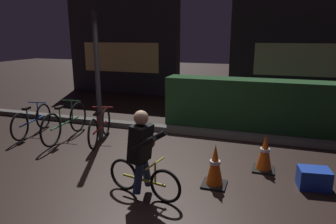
% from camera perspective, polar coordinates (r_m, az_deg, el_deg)
% --- Properties ---
extents(ground_plane, '(40.00, 40.00, 0.00)m').
position_cam_1_polar(ground_plane, '(5.15, -4.32, -11.16)').
color(ground_plane, black).
extents(sidewalk_curb, '(12.00, 0.24, 0.12)m').
position_cam_1_polar(sidewalk_curb, '(7.06, 2.60, -3.43)').
color(sidewalk_curb, '#56544F').
rests_on(sidewalk_curb, ground).
extents(hedge_row, '(4.80, 0.70, 1.19)m').
position_cam_1_polar(hedge_row, '(7.55, 17.85, 1.26)').
color(hedge_row, '#214723').
rests_on(hedge_row, ground).
extents(storefront_left, '(4.44, 0.54, 3.97)m').
position_cam_1_polar(storefront_left, '(12.07, -8.48, 13.05)').
color(storefront_left, '#262328').
rests_on(storefront_left, ground).
extents(storefront_right, '(5.79, 0.54, 4.21)m').
position_cam_1_polar(storefront_right, '(11.56, 26.57, 12.28)').
color(storefront_right, '#262328').
rests_on(storefront_right, ground).
extents(street_post, '(0.10, 0.10, 2.69)m').
position_cam_1_polar(street_post, '(6.49, -13.14, 6.27)').
color(street_post, '#2D2D33').
rests_on(street_post, ground).
extents(parked_bike_leftmost, '(0.46, 1.51, 0.70)m').
position_cam_1_polar(parked_bike_leftmost, '(7.55, -24.26, -1.48)').
color(parked_bike_leftmost, black).
rests_on(parked_bike_leftmost, ground).
extents(parked_bike_left_mid, '(0.46, 1.75, 0.80)m').
position_cam_1_polar(parked_bike_left_mid, '(6.95, -18.79, -1.88)').
color(parked_bike_left_mid, black).
rests_on(parked_bike_left_mid, ground).
extents(parked_bike_center_left, '(0.50, 1.49, 0.70)m').
position_cam_1_polar(parked_bike_center_left, '(6.58, -12.72, -2.73)').
color(parked_bike_center_left, black).
rests_on(parked_bike_center_left, ground).
extents(traffic_cone_near, '(0.36, 0.36, 0.66)m').
position_cam_1_polar(traffic_cone_near, '(4.63, 8.85, -10.00)').
color(traffic_cone_near, black).
rests_on(traffic_cone_near, ground).
extents(traffic_cone_far, '(0.36, 0.36, 0.64)m').
position_cam_1_polar(traffic_cone_far, '(5.32, 17.80, -7.39)').
color(traffic_cone_far, black).
rests_on(traffic_cone_far, ground).
extents(blue_crate, '(0.48, 0.38, 0.30)m').
position_cam_1_polar(blue_crate, '(5.07, 25.82, -11.20)').
color(blue_crate, '#193DB7').
rests_on(blue_crate, ground).
extents(cyclist, '(1.17, 0.59, 1.25)m').
position_cam_1_polar(cyclist, '(4.22, -4.82, -7.78)').
color(cyclist, black).
rests_on(cyclist, ground).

